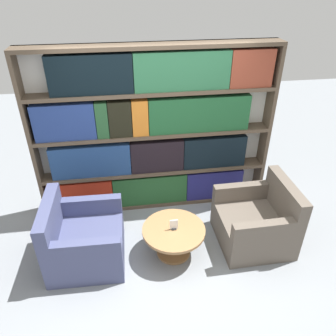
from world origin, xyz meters
TOP-DOWN VIEW (x-y plane):
  - ground_plane at (0.00, 0.00)m, footprint 14.00×14.00m
  - bookshelf at (-0.03, 1.32)m, footprint 3.32×0.30m
  - armchair_left at (-1.03, 0.27)m, footprint 0.92×0.94m
  - armchair_right at (1.22, 0.27)m, footprint 0.90×0.92m
  - coffee_table at (0.10, 0.20)m, footprint 0.79×0.79m
  - table_sign at (0.10, 0.20)m, footprint 0.10×0.06m

SIDE VIEW (x-z plane):
  - ground_plane at x=0.00m, z-range 0.00..0.00m
  - coffee_table at x=0.10m, z-range 0.09..0.50m
  - armchair_left at x=-1.03m, z-range -0.14..0.74m
  - armchair_right at x=1.22m, z-range -0.14..0.74m
  - table_sign at x=0.10m, z-range 0.40..0.54m
  - bookshelf at x=-0.03m, z-range -0.01..2.37m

